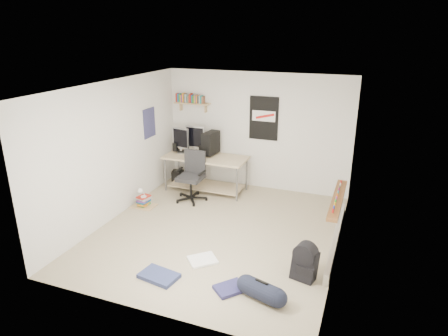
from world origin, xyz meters
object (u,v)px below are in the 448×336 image
(backpack, at_px, (305,265))
(duffel_bag, at_px, (261,290))
(desk, at_px, (206,174))
(book_stack, at_px, (144,199))
(office_chair, at_px, (191,178))

(backpack, xyz_separation_m, duffel_bag, (-0.43, -0.67, -0.06))
(desk, bearing_deg, duffel_bag, -53.03)
(book_stack, bearing_deg, backpack, -20.37)
(desk, distance_m, office_chair, 0.62)
(book_stack, bearing_deg, office_chair, 39.37)
(office_chair, height_order, backpack, office_chair)
(desk, bearing_deg, backpack, -41.08)
(desk, relative_size, office_chair, 1.71)
(backpack, bearing_deg, desk, 150.35)
(office_chair, xyz_separation_m, book_stack, (-0.74, -0.61, -0.34))
(backpack, xyz_separation_m, book_stack, (-3.39, 1.26, -0.05))
(desk, height_order, duffel_bag, desk)
(office_chair, bearing_deg, backpack, -33.66)
(office_chair, xyz_separation_m, backpack, (2.65, -1.87, -0.29))
(office_chair, distance_m, duffel_bag, 3.39)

